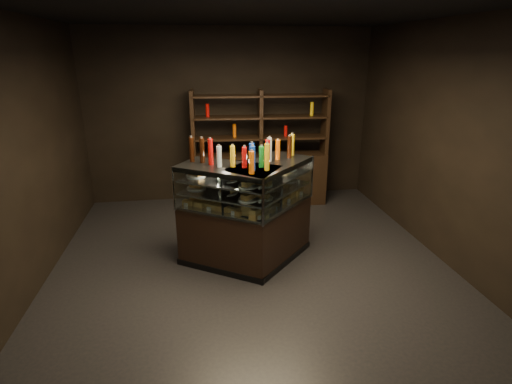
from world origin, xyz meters
TOP-DOWN VIEW (x-y plane):
  - ground at (0.00, 0.00)m, footprint 5.00×5.00m
  - room_shell at (0.00, 0.00)m, footprint 5.02×5.02m
  - display_case at (-0.01, -0.01)m, footprint 1.83×1.30m
  - food_display at (-0.01, -0.02)m, footprint 1.51×0.92m
  - bottles_top at (-0.01, -0.01)m, footprint 1.34×0.78m
  - potted_conifer at (0.51, 0.90)m, footprint 0.32×0.32m
  - back_shelving at (0.47, 2.05)m, footprint 2.33×0.55m

SIDE VIEW (x-z plane):
  - ground at x=0.00m, z-range 0.00..0.00m
  - potted_conifer at x=0.51m, z-range 0.05..0.74m
  - display_case at x=-0.01m, z-range -0.21..1.11m
  - back_shelving at x=0.47m, z-range -0.39..1.61m
  - food_display at x=-0.01m, z-range 0.77..1.18m
  - bottles_top at x=-0.01m, z-range 1.30..1.60m
  - room_shell at x=0.00m, z-range 0.44..3.45m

